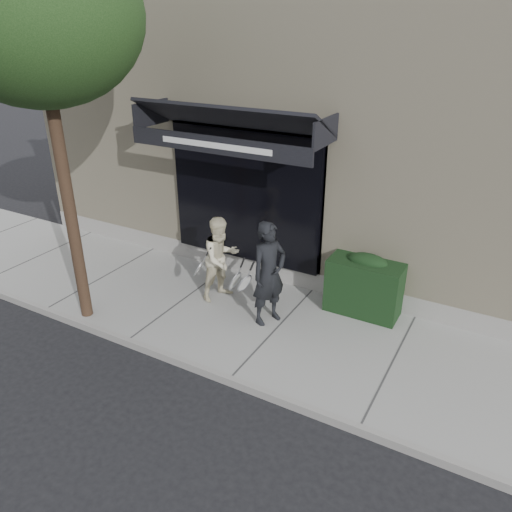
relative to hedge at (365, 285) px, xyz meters
The scene contains 8 objects.
ground 1.79m from the hedge, 131.35° to the right, with size 80.00×80.00×0.00m, color black.
sidewalk 1.77m from the hedge, 131.35° to the right, with size 20.00×3.00×0.12m, color gray.
curb 3.07m from the hedge, 111.45° to the right, with size 20.00×0.10×0.14m, color gray.
building_facade 4.39m from the hedge, 106.65° to the left, with size 14.30×8.04×5.64m.
hedge is the anchor object (origin of this frame).
street_tree 6.61m from the hedge, 149.33° to the right, with size 3.00×3.00×6.28m.
pedestrian_front 1.81m from the hedge, 140.15° to the right, with size 0.90×0.93×1.85m.
pedestrian_back 2.66m from the hedge, 161.90° to the right, with size 0.85×0.95×1.62m.
Camera 1 is at (3.22, -6.51, 4.94)m, focal length 35.00 mm.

